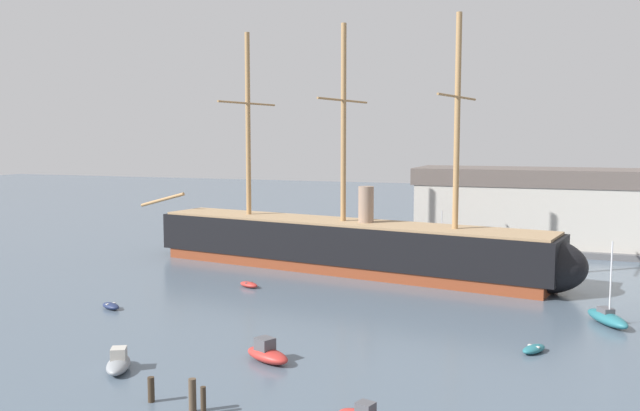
{
  "coord_description": "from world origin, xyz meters",
  "views": [
    {
      "loc": [
        19.11,
        -24.18,
        15.44
      ],
      "look_at": [
        -3.35,
        36.34,
        8.93
      ],
      "focal_mm": 38.06,
      "sensor_mm": 36.0,
      "label": 1
    }
  ],
  "objects_px": {
    "motorboat_foreground_left": "(118,363)",
    "sailboat_alongside_stern": "(607,317)",
    "sailboat_distant_centre": "(439,253)",
    "sailboat_far_left": "(217,247)",
    "dinghy_alongside_bow": "(249,285)",
    "mooring_piling_left_pair": "(203,400)",
    "motorboat_near_centre": "(267,353)",
    "dinghy_mid_right": "(534,349)",
    "mooring_piling_nearest": "(151,389)",
    "dinghy_mid_left": "(111,306)",
    "tall_ship": "(343,244)",
    "dockside_warehouse_right": "(610,211)",
    "mooring_piling_right_pair": "(192,395)"
  },
  "relations": [
    {
      "from": "motorboat_foreground_left",
      "to": "sailboat_alongside_stern",
      "type": "xyz_separation_m",
      "value": [
        30.95,
        23.41,
        0.06
      ]
    },
    {
      "from": "sailboat_distant_centre",
      "to": "sailboat_far_left",
      "type": "bearing_deg",
      "value": -168.93
    },
    {
      "from": "dinghy_alongside_bow",
      "to": "sailboat_alongside_stern",
      "type": "bearing_deg",
      "value": -3.76
    },
    {
      "from": "sailboat_alongside_stern",
      "to": "mooring_piling_left_pair",
      "type": "height_order",
      "value": "sailboat_alongside_stern"
    },
    {
      "from": "motorboat_near_centre",
      "to": "dinghy_mid_right",
      "type": "relative_size",
      "value": 1.63
    },
    {
      "from": "mooring_piling_nearest",
      "to": "dinghy_mid_left",
      "type": "bearing_deg",
      "value": 133.03
    },
    {
      "from": "motorboat_foreground_left",
      "to": "dinghy_mid_left",
      "type": "xyz_separation_m",
      "value": [
        -10.82,
        13.31,
        -0.25
      ]
    },
    {
      "from": "tall_ship",
      "to": "dockside_warehouse_right",
      "type": "bearing_deg",
      "value": 39.88
    },
    {
      "from": "motorboat_foreground_left",
      "to": "sailboat_far_left",
      "type": "distance_m",
      "value": 48.25
    },
    {
      "from": "tall_ship",
      "to": "mooring_piling_right_pair",
      "type": "height_order",
      "value": "tall_ship"
    },
    {
      "from": "mooring_piling_right_pair",
      "to": "dockside_warehouse_right",
      "type": "distance_m",
      "value": 71.03
    },
    {
      "from": "dinghy_mid_right",
      "to": "sailboat_distant_centre",
      "type": "xyz_separation_m",
      "value": [
        -13.64,
        37.22,
        0.22
      ]
    },
    {
      "from": "tall_ship",
      "to": "sailboat_alongside_stern",
      "type": "bearing_deg",
      "value": -26.9
    },
    {
      "from": "sailboat_alongside_stern",
      "to": "dockside_warehouse_right",
      "type": "xyz_separation_m",
      "value": [
        1.91,
        38.84,
        4.95
      ]
    },
    {
      "from": "dinghy_mid_right",
      "to": "mooring_piling_nearest",
      "type": "bearing_deg",
      "value": -139.9
    },
    {
      "from": "motorboat_near_centre",
      "to": "mooring_piling_nearest",
      "type": "height_order",
      "value": "motorboat_near_centre"
    },
    {
      "from": "mooring_piling_right_pair",
      "to": "mooring_piling_left_pair",
      "type": "bearing_deg",
      "value": -4.71
    },
    {
      "from": "mooring_piling_left_pair",
      "to": "mooring_piling_right_pair",
      "type": "relative_size",
      "value": 0.82
    },
    {
      "from": "sailboat_alongside_stern",
      "to": "mooring_piling_left_pair",
      "type": "bearing_deg",
      "value": -128.59
    },
    {
      "from": "tall_ship",
      "to": "sailboat_alongside_stern",
      "type": "relative_size",
      "value": 8.33
    },
    {
      "from": "mooring_piling_nearest",
      "to": "mooring_piling_left_pair",
      "type": "distance_m",
      "value": 3.79
    },
    {
      "from": "sailboat_distant_centre",
      "to": "mooring_piling_right_pair",
      "type": "distance_m",
      "value": 55.07
    },
    {
      "from": "motorboat_near_centre",
      "to": "mooring_piling_left_pair",
      "type": "height_order",
      "value": "motorboat_near_centre"
    },
    {
      "from": "motorboat_foreground_left",
      "to": "sailboat_alongside_stern",
      "type": "relative_size",
      "value": 0.55
    },
    {
      "from": "sailboat_alongside_stern",
      "to": "mooring_piling_nearest",
      "type": "distance_m",
      "value": 37.49
    },
    {
      "from": "tall_ship",
      "to": "motorboat_foreground_left",
      "type": "distance_m",
      "value": 37.7
    },
    {
      "from": "dinghy_mid_right",
      "to": "mooring_piling_left_pair",
      "type": "height_order",
      "value": "mooring_piling_left_pair"
    },
    {
      "from": "mooring_piling_nearest",
      "to": "dockside_warehouse_right",
      "type": "relative_size",
      "value": 0.03
    },
    {
      "from": "mooring_piling_nearest",
      "to": "sailboat_alongside_stern",
      "type": "bearing_deg",
      "value": 46.45
    },
    {
      "from": "motorboat_near_centre",
      "to": "mooring_piling_nearest",
      "type": "distance_m",
      "value": 9.49
    },
    {
      "from": "dinghy_alongside_bow",
      "to": "dockside_warehouse_right",
      "type": "height_order",
      "value": "dockside_warehouse_right"
    },
    {
      "from": "dinghy_mid_right",
      "to": "mooring_piling_right_pair",
      "type": "bearing_deg",
      "value": -134.65
    },
    {
      "from": "sailboat_alongside_stern",
      "to": "mooring_piling_left_pair",
      "type": "relative_size",
      "value": 4.42
    },
    {
      "from": "sailboat_distant_centre",
      "to": "dinghy_mid_left",
      "type": "bearing_deg",
      "value": -121.38
    },
    {
      "from": "motorboat_near_centre",
      "to": "dinghy_alongside_bow",
      "type": "bearing_deg",
      "value": 119.39
    },
    {
      "from": "tall_ship",
      "to": "dinghy_alongside_bow",
      "type": "height_order",
      "value": "tall_ship"
    },
    {
      "from": "sailboat_far_left",
      "to": "dinghy_mid_left",
      "type": "bearing_deg",
      "value": -78.15
    },
    {
      "from": "sailboat_alongside_stern",
      "to": "dockside_warehouse_right",
      "type": "bearing_deg",
      "value": 87.18
    },
    {
      "from": "dinghy_alongside_bow",
      "to": "mooring_piling_nearest",
      "type": "bearing_deg",
      "value": -74.4
    },
    {
      "from": "dinghy_mid_right",
      "to": "dockside_warehouse_right",
      "type": "relative_size",
      "value": 0.05
    },
    {
      "from": "dinghy_alongside_bow",
      "to": "dinghy_mid_left",
      "type": "bearing_deg",
      "value": -122.09
    },
    {
      "from": "dinghy_mid_right",
      "to": "dinghy_alongside_bow",
      "type": "height_order",
      "value": "dinghy_alongside_bow"
    },
    {
      "from": "mooring_piling_left_pair",
      "to": "dockside_warehouse_right",
      "type": "relative_size",
      "value": 0.03
    },
    {
      "from": "sailboat_far_left",
      "to": "sailboat_distant_centre",
      "type": "xyz_separation_m",
      "value": [
        29.48,
        5.77,
        0.04
      ]
    },
    {
      "from": "sailboat_distant_centre",
      "to": "dinghy_alongside_bow",
      "type": "bearing_deg",
      "value": -121.03
    },
    {
      "from": "mooring_piling_left_pair",
      "to": "motorboat_near_centre",
      "type": "bearing_deg",
      "value": 92.52
    },
    {
      "from": "dockside_warehouse_right",
      "to": "dinghy_mid_right",
      "type": "bearing_deg",
      "value": -98.42
    },
    {
      "from": "mooring_piling_right_pair",
      "to": "sailboat_distant_centre",
      "type": "bearing_deg",
      "value": 85.98
    },
    {
      "from": "tall_ship",
      "to": "mooring_piling_left_pair",
      "type": "xyz_separation_m",
      "value": [
        5.67,
        -41.73,
        -2.28
      ]
    },
    {
      "from": "dinghy_alongside_bow",
      "to": "mooring_piling_left_pair",
      "type": "height_order",
      "value": "mooring_piling_left_pair"
    }
  ]
}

